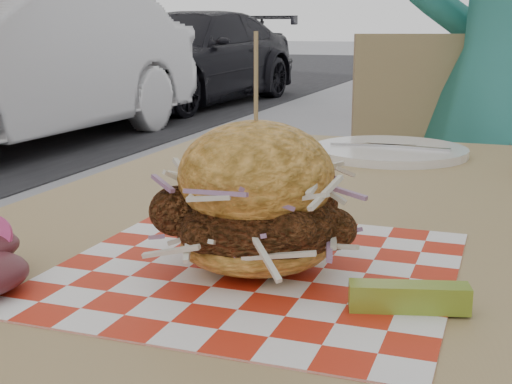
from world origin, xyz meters
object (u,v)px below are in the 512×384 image
(patio_chair, at_px, (412,191))
(patio_table, at_px, (331,274))
(car_white, at_px, (1,64))
(sandwich, at_px, (256,206))
(car_dark, at_px, (187,58))

(patio_chair, bearing_deg, patio_table, -106.55)
(patio_table, bearing_deg, patio_chair, 91.76)
(car_white, distance_m, patio_table, 5.26)
(patio_table, height_order, sandwich, sandwich)
(car_white, xyz_separation_m, patio_chair, (3.57, -2.83, -0.11))
(car_dark, distance_m, patio_chair, 7.20)
(patio_table, distance_m, patio_chair, 1.02)
(car_white, relative_size, sandwich, 18.59)
(car_white, bearing_deg, patio_chair, -36.09)
(car_white, xyz_separation_m, patio_table, (3.60, -3.84, 0.01))
(patio_chair, bearing_deg, sandwich, -107.74)
(patio_chair, height_order, sandwich, sandwich)
(sandwich, bearing_deg, car_dark, 115.55)
(patio_table, xyz_separation_m, sandwich, (-0.02, -0.23, 0.14))
(car_white, bearing_deg, sandwich, -46.32)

